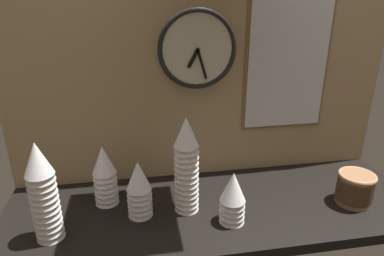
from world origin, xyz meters
The scene contains 10 objects.
ground_plane centered at (0.00, 0.00, -0.02)m, with size 1.60×0.56×0.04m, color black.
wall_tiled_back centered at (0.00, 0.27, 0.53)m, with size 1.60×0.03×1.05m.
cup_stack_left centered at (-0.41, 0.08, 0.12)m, with size 0.09×0.09×0.24m.
cup_stack_far_left centered at (-0.59, -0.10, 0.17)m, with size 0.09×0.09×0.35m.
cup_stack_center_left centered at (-0.29, -0.02, 0.11)m, with size 0.09×0.09×0.22m.
cup_stack_center_right centered at (0.03, -0.12, 0.10)m, with size 0.09×0.09×0.20m.
cup_stack_center centered at (-0.11, -0.02, 0.19)m, with size 0.09×0.09×0.37m.
bowl_stack_far_right centered at (0.53, -0.08, 0.06)m, with size 0.14×0.14×0.12m.
wall_clock centered at (-0.03, 0.23, 0.56)m, with size 0.32×0.03×0.32m.
menu_board centered at (0.36, 0.24, 0.50)m, with size 0.37×0.01×0.59m.
Camera 1 is at (-0.28, -1.10, 0.77)m, focal length 32.00 mm.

